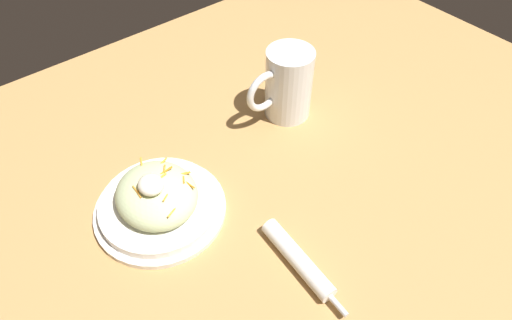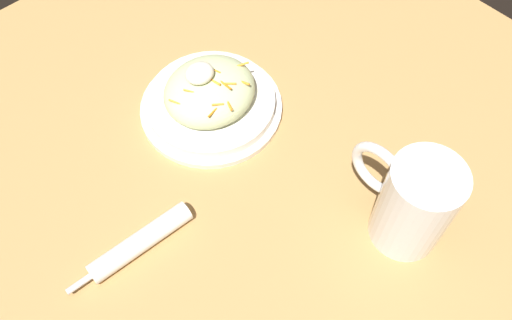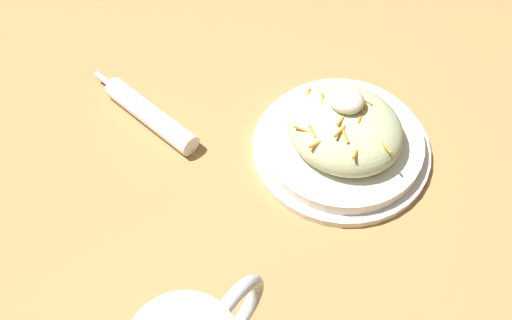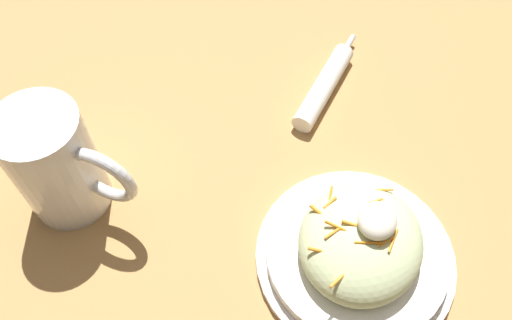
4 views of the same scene
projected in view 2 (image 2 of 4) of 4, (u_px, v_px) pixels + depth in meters
The scene contains 4 objects.
ground_plane at pixel (243, 296), 0.72m from camera, with size 1.43×1.43×0.00m, color #B2844C.
salad_plate at pixel (210, 97), 0.86m from camera, with size 0.23×0.23×0.10m.
beer_mug at pixel (412, 207), 0.71m from camera, with size 0.10×0.16×0.15m.
napkin_roll at pixel (139, 242), 0.74m from camera, with size 0.19×0.04×0.03m.
Camera 2 is at (-0.15, -0.18, 0.70)m, focal length 37.85 mm.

